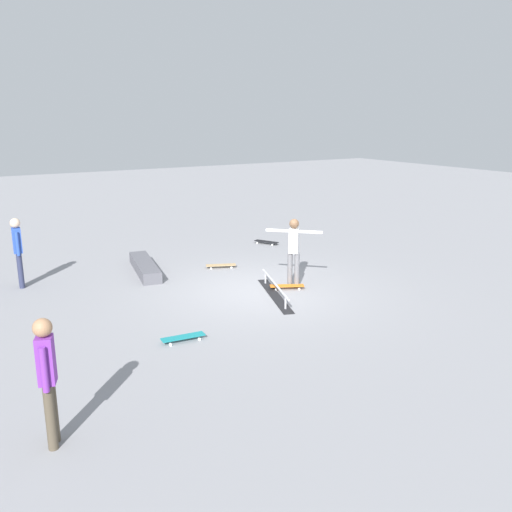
{
  "coord_description": "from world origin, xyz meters",
  "views": [
    {
      "loc": [
        -10.21,
        6.34,
        3.95
      ],
      "look_at": [
        -0.51,
        0.43,
        1.0
      ],
      "focal_mm": 37.76,
      "sensor_mm": 36.0,
      "label": 1
    }
  ],
  "objects": [
    {
      "name": "skate_ledge",
      "position": [
        2.84,
        1.8,
        0.14
      ],
      "size": [
        2.4,
        0.88,
        0.29
      ],
      "primitive_type": "cube",
      "rotation": [
        0.0,
        0.0,
        -0.18
      ],
      "color": "#595960",
      "rests_on": "ground_plane"
    },
    {
      "name": "loose_skateboard_teal",
      "position": [
        -1.78,
        2.76,
        0.07
      ],
      "size": [
        0.32,
        0.82,
        0.09
      ],
      "rotation": [
        0.0,
        0.0,
        1.47
      ],
      "color": "teal",
      "rests_on": "ground_plane"
    },
    {
      "name": "bystander_purple_shirt",
      "position": [
        -3.89,
        5.42,
        0.94
      ],
      "size": [
        0.38,
        0.26,
        1.67
      ],
      "rotation": [
        0.0,
        0.0,
        5.94
      ],
      "color": "brown",
      "rests_on": "ground_plane"
    },
    {
      "name": "loose_skateboard_black",
      "position": [
        3.9,
        -2.64,
        0.07
      ],
      "size": [
        0.8,
        0.56,
        0.09
      ],
      "rotation": [
        0.0,
        0.0,
        3.64
      ],
      "color": "black",
      "rests_on": "ground_plane"
    },
    {
      "name": "loose_skateboard_natural",
      "position": [
        2.18,
        -0.1,
        0.07
      ],
      "size": [
        0.5,
        0.81,
        0.09
      ],
      "rotation": [
        0.0,
        0.0,
        4.31
      ],
      "color": "tan",
      "rests_on": "ground_plane"
    },
    {
      "name": "skater_main",
      "position": [
        -0.19,
        -0.8,
        0.96
      ],
      "size": [
        0.98,
        1.01,
        1.65
      ],
      "rotation": [
        0.0,
        0.0,
        3.95
      ],
      "color": "slate",
      "rests_on": "ground_plane"
    },
    {
      "name": "bystander_blue_shirt",
      "position": [
        3.16,
        4.74,
        0.94
      ],
      "size": [
        0.38,
        0.23,
        1.67
      ],
      "rotation": [
        0.0,
        0.0,
        3.04
      ],
      "color": "#2D3351",
      "rests_on": "ground_plane"
    },
    {
      "name": "ground_plane",
      "position": [
        0.0,
        0.0,
        0.0
      ],
      "size": [
        60.0,
        60.0,
        0.0
      ],
      "primitive_type": "plane",
      "color": "gray"
    },
    {
      "name": "grind_rail",
      "position": [
        -0.51,
        -0.07,
        0.13
      ],
      "size": [
        2.4,
        1.03,
        0.31
      ],
      "rotation": [
        0.0,
        0.0,
        -0.33
      ],
      "color": "black",
      "rests_on": "ground_plane"
    },
    {
      "name": "skateboard_main",
      "position": [
        -0.25,
        -0.58,
        0.07
      ],
      "size": [
        0.54,
        0.8,
        0.09
      ],
      "rotation": [
        0.0,
        0.0,
        4.24
      ],
      "color": "orange",
      "rests_on": "ground_plane"
    }
  ]
}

